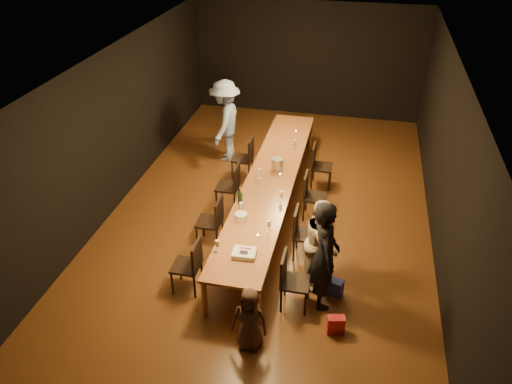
% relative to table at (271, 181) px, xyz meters
% --- Properties ---
extents(ground, '(10.00, 10.00, 0.00)m').
position_rel_table_xyz_m(ground, '(0.00, 0.00, -0.70)').
color(ground, '#422910').
rests_on(ground, ground).
extents(room_shell, '(6.04, 10.04, 3.02)m').
position_rel_table_xyz_m(room_shell, '(0.00, 0.00, 1.38)').
color(room_shell, black).
rests_on(room_shell, ground).
extents(table, '(0.90, 6.00, 0.75)m').
position_rel_table_xyz_m(table, '(0.00, 0.00, 0.00)').
color(table, '#96572B').
rests_on(table, ground).
extents(chair_right_0, '(0.42, 0.42, 0.93)m').
position_rel_table_xyz_m(chair_right_0, '(0.85, -2.40, -0.24)').
color(chair_right_0, black).
rests_on(chair_right_0, ground).
extents(chair_right_1, '(0.42, 0.42, 0.93)m').
position_rel_table_xyz_m(chair_right_1, '(0.85, -1.20, -0.24)').
color(chair_right_1, black).
rests_on(chair_right_1, ground).
extents(chair_right_2, '(0.42, 0.42, 0.93)m').
position_rel_table_xyz_m(chair_right_2, '(0.85, 0.00, -0.24)').
color(chair_right_2, black).
rests_on(chair_right_2, ground).
extents(chair_right_3, '(0.42, 0.42, 0.93)m').
position_rel_table_xyz_m(chair_right_3, '(0.85, 1.20, -0.24)').
color(chair_right_3, black).
rests_on(chair_right_3, ground).
extents(chair_left_0, '(0.42, 0.42, 0.93)m').
position_rel_table_xyz_m(chair_left_0, '(-0.85, -2.40, -0.24)').
color(chair_left_0, black).
rests_on(chair_left_0, ground).
extents(chair_left_1, '(0.42, 0.42, 0.93)m').
position_rel_table_xyz_m(chair_left_1, '(-0.85, -1.20, -0.24)').
color(chair_left_1, black).
rests_on(chair_left_1, ground).
extents(chair_left_2, '(0.42, 0.42, 0.93)m').
position_rel_table_xyz_m(chair_left_2, '(-0.85, 0.00, -0.24)').
color(chair_left_2, black).
rests_on(chair_left_2, ground).
extents(chair_left_3, '(0.42, 0.42, 0.93)m').
position_rel_table_xyz_m(chair_left_3, '(-0.85, 1.20, -0.24)').
color(chair_left_3, black).
rests_on(chair_left_3, ground).
extents(woman_birthday, '(0.58, 0.74, 1.78)m').
position_rel_table_xyz_m(woman_birthday, '(1.23, -2.22, 0.19)').
color(woman_birthday, black).
rests_on(woman_birthday, ground).
extents(woman_tan, '(0.71, 0.83, 1.50)m').
position_rel_table_xyz_m(woman_tan, '(1.15, -1.75, 0.05)').
color(woman_tan, beige).
rests_on(woman_tan, ground).
extents(man_blue, '(0.71, 1.22, 1.87)m').
position_rel_table_xyz_m(man_blue, '(-1.42, 1.95, 0.23)').
color(man_blue, '#8097C5').
rests_on(man_blue, ground).
extents(child, '(0.49, 0.32, 1.00)m').
position_rel_table_xyz_m(child, '(0.36, -3.31, -0.20)').
color(child, '#3D2822').
rests_on(child, ground).
extents(gift_bag_red, '(0.27, 0.19, 0.29)m').
position_rel_table_xyz_m(gift_bag_red, '(1.50, -2.81, -0.56)').
color(gift_bag_red, red).
rests_on(gift_bag_red, ground).
extents(gift_bag_blue, '(0.27, 0.22, 0.29)m').
position_rel_table_xyz_m(gift_bag_blue, '(1.42, -2.05, -0.56)').
color(gift_bag_blue, '#283DAD').
rests_on(gift_bag_blue, ground).
extents(birthday_cake, '(0.36, 0.30, 0.08)m').
position_rel_table_xyz_m(birthday_cake, '(0.05, -2.31, 0.09)').
color(birthday_cake, white).
rests_on(birthday_cake, table).
extents(plate_stack, '(0.24, 0.24, 0.12)m').
position_rel_table_xyz_m(plate_stack, '(-0.22, -1.42, 0.11)').
color(plate_stack, white).
rests_on(plate_stack, table).
extents(champagne_bottle, '(0.09, 0.09, 0.33)m').
position_rel_table_xyz_m(champagne_bottle, '(-0.35, -0.96, 0.21)').
color(champagne_bottle, black).
rests_on(champagne_bottle, table).
extents(ice_bucket, '(0.29, 0.29, 0.24)m').
position_rel_table_xyz_m(ice_bucket, '(0.06, 0.35, 0.17)').
color(ice_bucket, '#ADADB2').
rests_on(ice_bucket, table).
extents(wineglass_0, '(0.06, 0.06, 0.21)m').
position_rel_table_xyz_m(wineglass_0, '(-0.36, -2.30, 0.15)').
color(wineglass_0, beige).
rests_on(wineglass_0, table).
extents(wineglass_1, '(0.06, 0.06, 0.21)m').
position_rel_table_xyz_m(wineglass_1, '(0.29, -1.64, 0.15)').
color(wineglass_1, beige).
rests_on(wineglass_1, table).
extents(wineglass_2, '(0.06, 0.06, 0.21)m').
position_rel_table_xyz_m(wineglass_2, '(-0.26, -1.23, 0.15)').
color(wineglass_2, silver).
rests_on(wineglass_2, table).
extents(wineglass_3, '(0.06, 0.06, 0.21)m').
position_rel_table_xyz_m(wineglass_3, '(0.33, -0.75, 0.15)').
color(wineglass_3, beige).
rests_on(wineglass_3, table).
extents(wineglass_4, '(0.06, 0.06, 0.21)m').
position_rel_table_xyz_m(wineglass_4, '(-0.21, -0.04, 0.15)').
color(wineglass_4, silver).
rests_on(wineglass_4, table).
extents(wineglass_5, '(0.06, 0.06, 0.21)m').
position_rel_table_xyz_m(wineglass_5, '(0.24, 1.29, 0.15)').
color(wineglass_5, silver).
rests_on(wineglass_5, table).
extents(tealight_near, '(0.05, 0.05, 0.03)m').
position_rel_table_xyz_m(tealight_near, '(0.15, -1.82, 0.06)').
color(tealight_near, '#B2B7B2').
rests_on(tealight_near, table).
extents(tealight_mid, '(0.05, 0.05, 0.03)m').
position_rel_table_xyz_m(tealight_mid, '(0.15, 0.14, 0.06)').
color(tealight_mid, '#B2B7B2').
rests_on(tealight_mid, table).
extents(tealight_far, '(0.05, 0.05, 0.03)m').
position_rel_table_xyz_m(tealight_far, '(0.15, 2.12, 0.06)').
color(tealight_far, '#B2B7B2').
rests_on(tealight_far, table).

